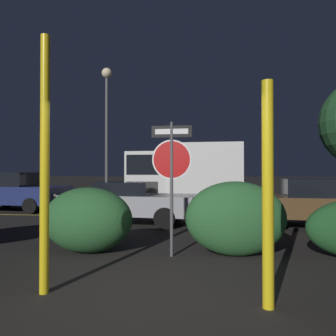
{
  "coord_description": "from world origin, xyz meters",
  "views": [
    {
      "loc": [
        0.73,
        -3.95,
        1.56
      ],
      "look_at": [
        -0.17,
        3.69,
        1.67
      ],
      "focal_mm": 35.0,
      "sensor_mm": 36.0,
      "label": 1
    }
  ],
  "objects_px": {
    "passing_car_1": "(17,192)",
    "street_lamp": "(107,108)",
    "yellow_pole_left": "(45,163)",
    "yellow_pole_right": "(268,194)",
    "stop_sign": "(172,163)",
    "hedge_bush_2": "(235,218)",
    "delivery_truck": "(183,171)",
    "passing_car_3": "(319,203)",
    "hedge_bush_1": "(88,220)",
    "passing_car_2": "(130,202)"
  },
  "relations": [
    {
      "from": "passing_car_1",
      "to": "street_lamp",
      "type": "bearing_deg",
      "value": 151.2
    },
    {
      "from": "yellow_pole_left",
      "to": "yellow_pole_right",
      "type": "xyz_separation_m",
      "value": [
        2.8,
        -0.13,
        -0.36
      ]
    },
    {
      "from": "stop_sign",
      "to": "hedge_bush_2",
      "type": "height_order",
      "value": "stop_sign"
    },
    {
      "from": "yellow_pole_left",
      "to": "delivery_truck",
      "type": "distance_m",
      "value": 12.69
    },
    {
      "from": "stop_sign",
      "to": "passing_car_1",
      "type": "bearing_deg",
      "value": 139.06
    },
    {
      "from": "delivery_truck",
      "to": "yellow_pole_right",
      "type": "bearing_deg",
      "value": -169.1
    },
    {
      "from": "yellow_pole_left",
      "to": "delivery_truck",
      "type": "relative_size",
      "value": 0.58
    },
    {
      "from": "stop_sign",
      "to": "street_lamp",
      "type": "relative_size",
      "value": 0.36
    },
    {
      "from": "passing_car_1",
      "to": "passing_car_3",
      "type": "height_order",
      "value": "passing_car_1"
    },
    {
      "from": "yellow_pole_right",
      "to": "hedge_bush_2",
      "type": "distance_m",
      "value": 2.45
    },
    {
      "from": "hedge_bush_1",
      "to": "hedge_bush_2",
      "type": "xyz_separation_m",
      "value": [
        2.85,
        0.07,
        0.06
      ]
    },
    {
      "from": "hedge_bush_2",
      "to": "passing_car_1",
      "type": "bearing_deg",
      "value": 142.15
    },
    {
      "from": "stop_sign",
      "to": "yellow_pole_right",
      "type": "distance_m",
      "value": 2.61
    },
    {
      "from": "passing_car_1",
      "to": "passing_car_2",
      "type": "bearing_deg",
      "value": 68.23
    },
    {
      "from": "passing_car_1",
      "to": "delivery_truck",
      "type": "xyz_separation_m",
      "value": [
        6.62,
        3.95,
        0.88
      ]
    },
    {
      "from": "yellow_pole_left",
      "to": "yellow_pole_right",
      "type": "bearing_deg",
      "value": -2.76
    },
    {
      "from": "passing_car_3",
      "to": "hedge_bush_2",
      "type": "bearing_deg",
      "value": -33.07
    },
    {
      "from": "stop_sign",
      "to": "hedge_bush_2",
      "type": "distance_m",
      "value": 1.59
    },
    {
      "from": "hedge_bush_2",
      "to": "passing_car_3",
      "type": "bearing_deg",
      "value": 53.4
    },
    {
      "from": "hedge_bush_2",
      "to": "street_lamp",
      "type": "xyz_separation_m",
      "value": [
        -5.72,
        10.28,
        4.25
      ]
    },
    {
      "from": "yellow_pole_right",
      "to": "hedge_bush_1",
      "type": "bearing_deg",
      "value": 142.73
    },
    {
      "from": "hedge_bush_1",
      "to": "delivery_truck",
      "type": "xyz_separation_m",
      "value": [
        1.12,
        10.5,
        1.01
      ]
    },
    {
      "from": "hedge_bush_1",
      "to": "hedge_bush_2",
      "type": "bearing_deg",
      "value": 1.44
    },
    {
      "from": "stop_sign",
      "to": "street_lamp",
      "type": "distance_m",
      "value": 11.85
    },
    {
      "from": "street_lamp",
      "to": "stop_sign",
      "type": "bearing_deg",
      "value": -66.53
    },
    {
      "from": "yellow_pole_right",
      "to": "passing_car_3",
      "type": "relative_size",
      "value": 0.56
    },
    {
      "from": "passing_car_2",
      "to": "passing_car_3",
      "type": "bearing_deg",
      "value": 95.65
    },
    {
      "from": "passing_car_3",
      "to": "yellow_pole_right",
      "type": "bearing_deg",
      "value": -19.29
    },
    {
      "from": "yellow_pole_left",
      "to": "passing_car_1",
      "type": "relative_size",
      "value": 0.79
    },
    {
      "from": "stop_sign",
      "to": "passing_car_3",
      "type": "relative_size",
      "value": 0.54
    },
    {
      "from": "yellow_pole_right",
      "to": "passing_car_3",
      "type": "distance_m",
      "value": 6.54
    },
    {
      "from": "passing_car_2",
      "to": "delivery_truck",
      "type": "bearing_deg",
      "value": 175.93
    },
    {
      "from": "hedge_bush_1",
      "to": "yellow_pole_left",
      "type": "bearing_deg",
      "value": -84.11
    },
    {
      "from": "passing_car_2",
      "to": "passing_car_3",
      "type": "distance_m",
      "value": 5.59
    },
    {
      "from": "passing_car_1",
      "to": "hedge_bush_1",
      "type": "bearing_deg",
      "value": 45.8
    },
    {
      "from": "stop_sign",
      "to": "street_lamp",
      "type": "xyz_separation_m",
      "value": [
        -4.54,
        10.46,
        3.2
      ]
    },
    {
      "from": "yellow_pole_left",
      "to": "yellow_pole_right",
      "type": "height_order",
      "value": "yellow_pole_left"
    },
    {
      "from": "yellow_pole_left",
      "to": "passing_car_3",
      "type": "height_order",
      "value": "yellow_pole_left"
    },
    {
      "from": "street_lamp",
      "to": "passing_car_3",
      "type": "bearing_deg",
      "value": -38.25
    },
    {
      "from": "street_lamp",
      "to": "passing_car_2",
      "type": "bearing_deg",
      "value": -66.89
    },
    {
      "from": "stop_sign",
      "to": "hedge_bush_2",
      "type": "relative_size",
      "value": 1.34
    },
    {
      "from": "stop_sign",
      "to": "yellow_pole_right",
      "type": "relative_size",
      "value": 0.95
    },
    {
      "from": "hedge_bush_2",
      "to": "passing_car_2",
      "type": "distance_m",
      "value": 4.64
    },
    {
      "from": "yellow_pole_right",
      "to": "passing_car_2",
      "type": "distance_m",
      "value": 6.77
    },
    {
      "from": "yellow_pole_left",
      "to": "hedge_bush_2",
      "type": "distance_m",
      "value": 3.58
    },
    {
      "from": "yellow_pole_left",
      "to": "street_lamp",
      "type": "bearing_deg",
      "value": 103.92
    },
    {
      "from": "passing_car_3",
      "to": "street_lamp",
      "type": "relative_size",
      "value": 0.66
    },
    {
      "from": "yellow_pole_right",
      "to": "passing_car_2",
      "type": "relative_size",
      "value": 0.61
    },
    {
      "from": "yellow_pole_right",
      "to": "hedge_bush_2",
      "type": "relative_size",
      "value": 1.4
    },
    {
      "from": "passing_car_1",
      "to": "passing_car_2",
      "type": "relative_size",
      "value": 0.99
    }
  ]
}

